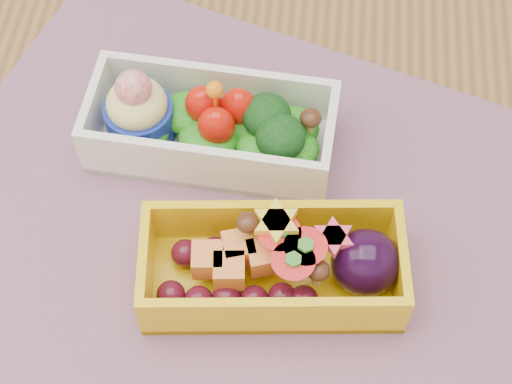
# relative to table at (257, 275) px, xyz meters

# --- Properties ---
(table) EXTENTS (1.20, 0.80, 0.75)m
(table) POSITION_rel_table_xyz_m (0.00, 0.00, 0.00)
(table) COLOR brown
(table) RESTS_ON ground
(placemat) EXTENTS (0.58, 0.50, 0.00)m
(placemat) POSITION_rel_table_xyz_m (-0.01, -0.01, 0.10)
(placemat) COLOR #8A5F70
(placemat) RESTS_ON table
(bento_white) EXTENTS (0.19, 0.10, 0.08)m
(bento_white) POSITION_rel_table_xyz_m (-0.04, 0.06, 0.13)
(bento_white) COLOR white
(bento_white) RESTS_ON placemat
(bento_yellow) EXTENTS (0.19, 0.10, 0.06)m
(bento_yellow) POSITION_rel_table_xyz_m (0.02, -0.05, 0.13)
(bento_yellow) COLOR #E9B90B
(bento_yellow) RESTS_ON placemat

